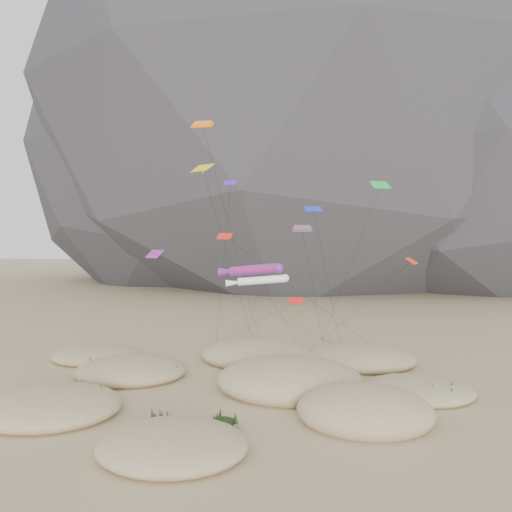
% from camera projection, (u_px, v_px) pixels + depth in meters
% --- Properties ---
extents(ground, '(500.00, 500.00, 0.00)m').
position_uv_depth(ground, '(242.00, 400.00, 47.18)').
color(ground, '#CCB789').
rests_on(ground, ground).
extents(rock_headland, '(226.37, 148.64, 177.50)m').
position_uv_depth(rock_headland, '(312.00, 58.00, 161.09)').
color(rock_headland, black).
rests_on(rock_headland, ground).
extents(dunes, '(48.38, 37.52, 4.20)m').
position_uv_depth(dunes, '(249.00, 379.00, 51.68)').
color(dunes, '#CCB789').
rests_on(dunes, ground).
extents(dune_grass, '(42.87, 25.79, 1.47)m').
position_uv_depth(dune_grass, '(241.00, 381.00, 50.73)').
color(dune_grass, black).
rests_on(dune_grass, ground).
extents(kite_stakes, '(24.55, 7.78, 0.30)m').
position_uv_depth(kite_stakes, '(284.00, 345.00, 70.00)').
color(kite_stakes, '#3F2D1E').
rests_on(kite_stakes, ground).
extents(rainbow_tube_kite, '(10.05, 11.22, 12.49)m').
position_uv_depth(rainbow_tube_kite, '(252.00, 270.00, 58.59)').
color(rainbow_tube_kite, '#EC1842').
rests_on(rainbow_tube_kite, ground).
extents(white_tube_kite, '(7.21, 19.66, 11.51)m').
position_uv_depth(white_tube_kite, '(259.00, 281.00, 52.85)').
color(white_tube_kite, white).
rests_on(white_tube_kite, ground).
extents(orange_parafoil, '(7.88, 9.50, 29.88)m').
position_uv_depth(orange_parafoil, '(203.00, 127.00, 61.91)').
color(orange_parafoil, orange).
rests_on(orange_parafoil, ground).
extents(multi_parafoil, '(4.00, 13.32, 16.86)m').
position_uv_depth(multi_parafoil, '(303.00, 230.00, 59.44)').
color(multi_parafoil, red).
rests_on(multi_parafoil, ground).
extents(delta_kites, '(30.47, 21.46, 23.79)m').
position_uv_depth(delta_kites, '(275.00, 224.00, 57.27)').
color(delta_kites, yellow).
rests_on(delta_kites, ground).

